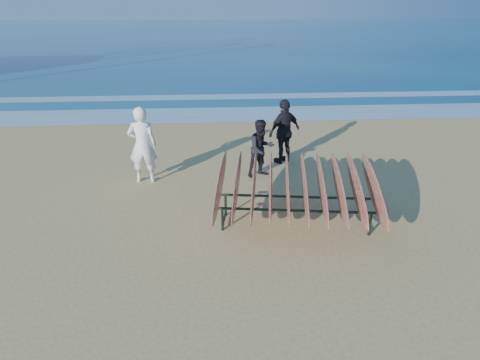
# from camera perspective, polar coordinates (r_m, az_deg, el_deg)

# --- Properties ---
(ground) EXTENTS (120.00, 120.00, 0.00)m
(ground) POSITION_cam_1_polar(r_m,az_deg,el_deg) (8.52, 0.39, -8.00)
(ground) COLOR tan
(ground) RESTS_ON ground
(ocean) EXTENTS (160.00, 160.00, 0.00)m
(ocean) POSITION_cam_1_polar(r_m,az_deg,el_deg) (62.44, -3.81, 18.86)
(ocean) COLOR navy
(ocean) RESTS_ON ground
(foam_near) EXTENTS (160.00, 160.00, 0.00)m
(foam_near) POSITION_cam_1_polar(r_m,az_deg,el_deg) (17.83, -2.17, 8.73)
(foam_near) COLOR white
(foam_near) RESTS_ON ground
(foam_far) EXTENTS (160.00, 160.00, 0.00)m
(foam_far) POSITION_cam_1_polar(r_m,az_deg,el_deg) (21.24, -2.53, 11.03)
(foam_far) COLOR white
(foam_far) RESTS_ON ground
(surfboard_rack) EXTENTS (3.53, 3.18, 1.39)m
(surfboard_rack) POSITION_cam_1_polar(r_m,az_deg,el_deg) (8.74, 7.49, -0.93)
(surfboard_rack) COLOR black
(surfboard_rack) RESTS_ON ground
(person_white) EXTENTS (0.74, 0.51, 1.98)m
(person_white) POSITION_cam_1_polar(r_m,az_deg,el_deg) (11.11, -12.88, 4.58)
(person_white) COLOR white
(person_white) RESTS_ON ground
(person_dark_a) EXTENTS (0.93, 0.85, 1.55)m
(person_dark_a) POSITION_cam_1_polar(r_m,az_deg,el_deg) (11.24, 2.87, 4.21)
(person_dark_a) COLOR black
(person_dark_a) RESTS_ON ground
(person_dark_b) EXTENTS (1.16, 0.95, 1.84)m
(person_dark_b) POSITION_cam_1_polar(r_m,az_deg,el_deg) (12.27, 5.94, 6.44)
(person_dark_b) COLOR black
(person_dark_b) RESTS_ON ground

